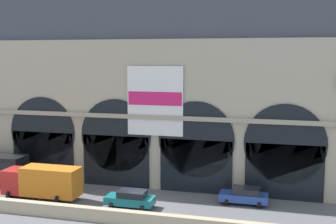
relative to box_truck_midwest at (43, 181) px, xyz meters
The scene contains 6 objects.
ground_plane 9.65m from the box_truck_midwest, ahead, with size 200.00×200.00×0.00m, color slate.
quay_parapet_wall 10.34m from the box_truck_midwest, 22.80° to the right, with size 90.00×0.70×1.12m, color #BCAD8C.
station_building 14.57m from the box_truck_midwest, 39.45° to the left, with size 44.02×4.63×19.77m.
box_truck_midwest is the anchor object (origin of this frame).
car_center 8.95m from the box_truck_midwest, ahead, with size 4.40×2.22×1.55m.
car_mideast 19.06m from the box_truck_midwest, 10.41° to the left, with size 4.40×2.22×1.55m.
Camera 1 is at (12.63, -36.98, 13.63)m, focal length 47.22 mm.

